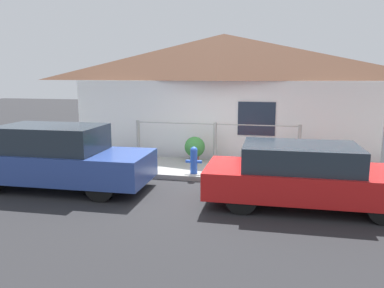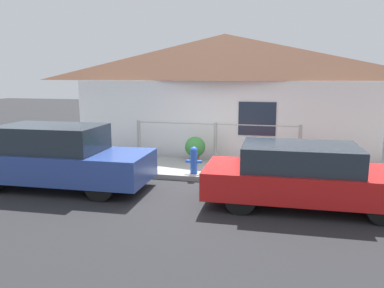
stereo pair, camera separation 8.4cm
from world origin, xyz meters
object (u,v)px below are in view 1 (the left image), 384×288
object	(u,v)px
fire_hydrant	(194,159)
car_left	(57,157)
car_right	(305,175)
potted_plant_near_hydrant	(195,147)

from	to	relation	value
fire_hydrant	car_left	bearing A→B (deg)	-152.14
car_left	car_right	xyz separation A→B (m)	(5.57, 0.00, -0.10)
car_right	fire_hydrant	distance (m)	3.07
car_left	fire_hydrant	distance (m)	3.32
car_left	fire_hydrant	size ratio (longest dim) A/B	6.16
car_left	potted_plant_near_hydrant	bearing A→B (deg)	45.84
car_left	fire_hydrant	xyz separation A→B (m)	(2.93, 1.55, -0.24)
car_left	car_right	size ratio (longest dim) A/B	1.05
fire_hydrant	potted_plant_near_hydrant	xyz separation A→B (m)	(-0.27, 1.34, 0.06)
car_left	fire_hydrant	world-z (taller)	car_left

